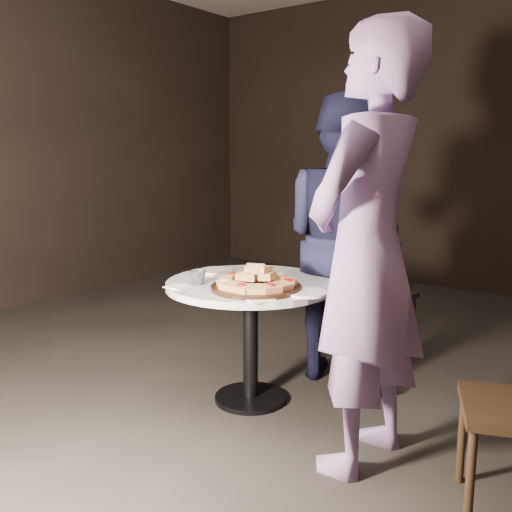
# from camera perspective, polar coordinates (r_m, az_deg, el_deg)

# --- Properties ---
(floor) EXTENTS (7.00, 7.00, 0.00)m
(floor) POSITION_cam_1_polar(r_m,az_deg,el_deg) (3.12, -0.58, -15.56)
(floor) COLOR black
(floor) RESTS_ON ground
(table) EXTENTS (1.12, 1.12, 0.68)m
(table) POSITION_cam_1_polar(r_m,az_deg,el_deg) (3.10, -0.56, -4.81)
(table) COLOR black
(table) RESTS_ON ground
(serving_board) EXTENTS (0.58, 0.58, 0.02)m
(serving_board) POSITION_cam_1_polar(r_m,az_deg,el_deg) (2.88, 0.03, -3.16)
(serving_board) COLOR black
(serving_board) RESTS_ON table
(focaccia_pile) EXTENTS (0.41, 0.40, 0.11)m
(focaccia_pile) POSITION_cam_1_polar(r_m,az_deg,el_deg) (2.88, 0.03, -2.36)
(focaccia_pile) COLOR tan
(focaccia_pile) RESTS_ON serving_board
(plate_left) EXTENTS (0.22, 0.22, 0.01)m
(plate_left) POSITION_cam_1_polar(r_m,az_deg,el_deg) (3.32, -4.01, -1.46)
(plate_left) COLOR white
(plate_left) RESTS_ON table
(plate_right) EXTENTS (0.26, 0.26, 0.01)m
(plate_right) POSITION_cam_1_polar(r_m,az_deg,el_deg) (2.80, 5.14, -3.68)
(plate_right) COLOR white
(plate_right) RESTS_ON table
(water_glass) EXTENTS (0.10, 0.10, 0.08)m
(water_glass) POSITION_cam_1_polar(r_m,az_deg,el_deg) (2.99, -5.82, -2.14)
(water_glass) COLOR silver
(water_glass) RESTS_ON table
(napkin_near) EXTENTS (0.11, 0.11, 0.01)m
(napkin_near) POSITION_cam_1_polar(r_m,az_deg,el_deg) (2.96, -7.88, -3.04)
(napkin_near) COLOR white
(napkin_near) RESTS_ON table
(napkin_far) EXTENTS (0.16, 0.16, 0.01)m
(napkin_far) POSITION_cam_1_polar(r_m,az_deg,el_deg) (2.68, 0.34, -4.34)
(napkin_far) COLOR white
(napkin_far) RESTS_ON table
(chair_far) EXTENTS (0.42, 0.43, 0.80)m
(chair_far) POSITION_cam_1_polar(r_m,az_deg,el_deg) (3.92, 11.84, -3.19)
(chair_far) COLOR black
(chair_far) RESTS_ON ground
(diner_navy) EXTENTS (1.00, 0.89, 1.71)m
(diner_navy) POSITION_cam_1_polar(r_m,az_deg,el_deg) (3.41, 8.76, 1.60)
(diner_navy) COLOR black
(diner_navy) RESTS_ON ground
(diner_teal) EXTENTS (0.47, 0.70, 1.89)m
(diner_teal) POSITION_cam_1_polar(r_m,az_deg,el_deg) (2.44, 11.03, 0.34)
(diner_teal) COLOR slate
(diner_teal) RESTS_ON ground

